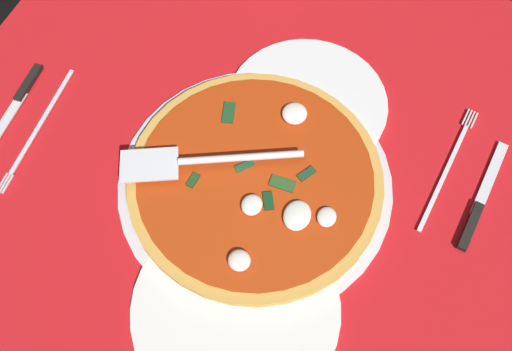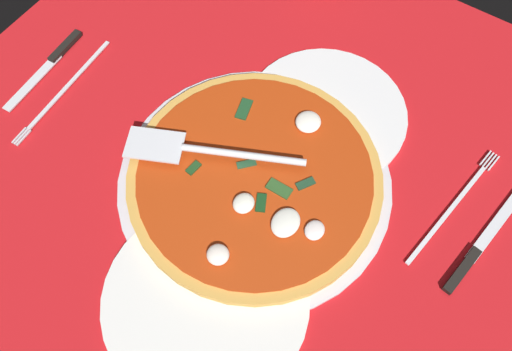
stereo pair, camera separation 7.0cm
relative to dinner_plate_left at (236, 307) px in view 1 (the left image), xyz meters
The scene contains 9 objects.
ground_plane 17.87cm from the dinner_plate_left, 18.73° to the left, with size 95.12×95.12×0.80cm, color red.
checker_pattern 17.85cm from the dinner_plate_left, 18.73° to the left, with size 95.12×95.12×0.10cm.
pizza_pan 17.67cm from the dinner_plate_left, 12.85° to the left, with size 37.69×37.69×0.92cm, color silver.
dinner_plate_left is the anchor object (origin of this frame).
dinner_plate_right 32.21cm from the dinner_plate_left, ahead, with size 23.96×23.96×1.00cm, color silver.
pizza 17.66cm from the dinner_plate_left, 12.53° to the left, with size 34.77×34.77×2.98cm.
pizza_server 19.43cm from the dinner_plate_left, 34.43° to the left, with size 13.11×23.41×1.00cm.
place_setting_near 35.15cm from the dinner_plate_left, 41.14° to the right, with size 22.60×15.07×1.40cm.
place_setting_far 42.25cm from the dinner_plate_left, 68.85° to the left, with size 21.94×12.36×1.40cm.
Camera 1 is at (-29.80, -13.33, 64.76)cm, focal length 36.43 mm.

